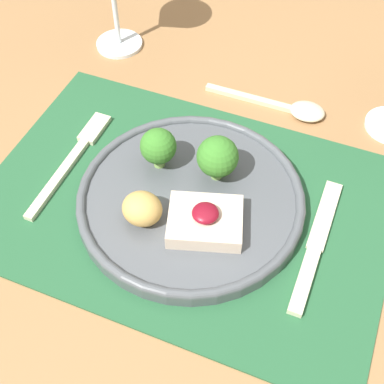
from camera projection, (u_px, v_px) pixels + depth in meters
dining_table at (186, 239)px, 0.72m from camera, size 1.30×1.26×0.73m
placemat at (185, 204)px, 0.66m from camera, size 0.50×0.34×0.00m
dinner_plate at (191, 194)px, 0.64m from camera, size 0.28×0.28×0.08m
fork at (75, 155)px, 0.70m from camera, size 0.02×0.19×0.01m
knife at (313, 252)px, 0.61m from camera, size 0.02×0.19×0.01m
spoon at (293, 108)px, 0.76m from camera, size 0.18×0.04×0.01m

